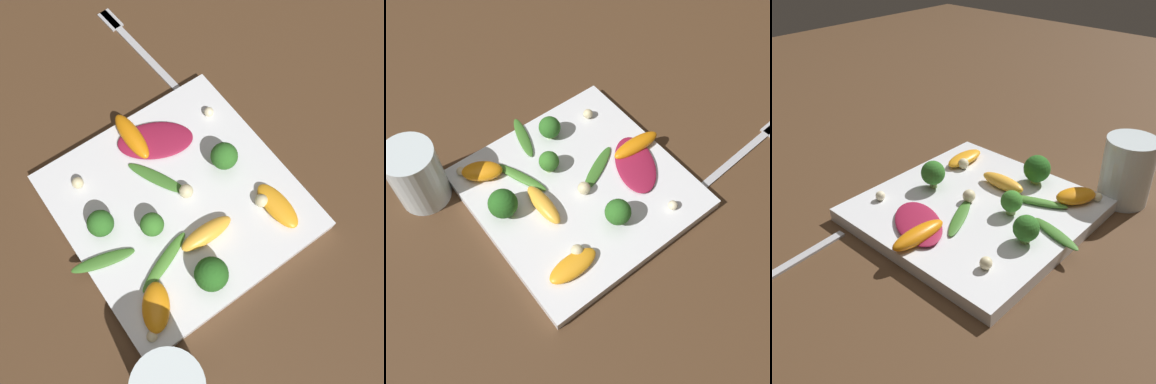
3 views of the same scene
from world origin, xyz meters
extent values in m
plane|color=#4C331E|center=(0.00, 0.00, 0.00)|extent=(2.40, 2.40, 0.00)
cube|color=white|center=(0.00, 0.00, 0.01)|extent=(0.29, 0.29, 0.02)
cube|color=#B2B2B7|center=(0.25, -0.10, 0.00)|extent=(0.20, 0.02, 0.01)
cube|color=#B2B2B7|center=(0.33, -0.09, 0.00)|extent=(0.04, 0.02, 0.01)
ellipsoid|color=maroon|center=(0.09, -0.02, 0.02)|extent=(0.10, 0.12, 0.01)
ellipsoid|color=orange|center=(-0.08, -0.10, 0.03)|extent=(0.07, 0.03, 0.01)
ellipsoid|color=#FCAD33|center=(-0.06, 0.00, 0.03)|extent=(0.02, 0.07, 0.02)
ellipsoid|color=orange|center=(0.11, 0.00, 0.03)|extent=(0.08, 0.03, 0.02)
ellipsoid|color=orange|center=(-0.10, 0.10, 0.03)|extent=(0.07, 0.06, 0.02)
cylinder|color=#84AD5B|center=(-0.02, 0.05, 0.02)|extent=(0.01, 0.01, 0.01)
sphere|color=#387A28|center=(-0.02, 0.05, 0.04)|extent=(0.03, 0.03, 0.03)
cylinder|color=#7A9E51|center=(-0.11, 0.03, 0.03)|extent=(0.01, 0.01, 0.01)
sphere|color=#26601E|center=(-0.11, 0.03, 0.04)|extent=(0.04, 0.04, 0.04)
cylinder|color=#84AD5B|center=(0.02, 0.10, 0.02)|extent=(0.01, 0.01, 0.01)
sphere|color=#2D6B23|center=(0.02, 0.10, 0.04)|extent=(0.03, 0.03, 0.03)
cylinder|color=#7A9E51|center=(0.01, -0.08, 0.03)|extent=(0.01, 0.01, 0.01)
sphere|color=#2D6B23|center=(0.01, -0.08, 0.04)|extent=(0.04, 0.04, 0.04)
ellipsoid|color=#3D7528|center=(0.04, 0.01, 0.02)|extent=(0.09, 0.06, 0.00)
ellipsoid|color=#3D7528|center=(-0.01, 0.12, 0.02)|extent=(0.04, 0.08, 0.01)
ellipsoid|color=#47842D|center=(-0.06, 0.06, 0.02)|extent=(0.05, 0.09, 0.01)
sphere|color=beige|center=(0.09, 0.00, 0.02)|extent=(0.01, 0.01, 0.01)
sphere|color=beige|center=(-0.12, 0.12, 0.03)|extent=(0.01, 0.01, 0.01)
sphere|color=beige|center=(-0.07, -0.08, 0.03)|extent=(0.02, 0.02, 0.02)
sphere|color=beige|center=(0.08, -0.11, 0.03)|extent=(0.01, 0.01, 0.01)
sphere|color=beige|center=(0.09, 0.09, 0.03)|extent=(0.02, 0.02, 0.02)
sphere|color=beige|center=(0.00, -0.01, 0.03)|extent=(0.02, 0.02, 0.02)
camera|label=1|loc=(-0.19, 0.12, 0.55)|focal=42.00mm
camera|label=2|loc=(-0.22, -0.28, 0.56)|focal=42.00mm
camera|label=3|loc=(0.40, 0.33, 0.37)|focal=42.00mm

